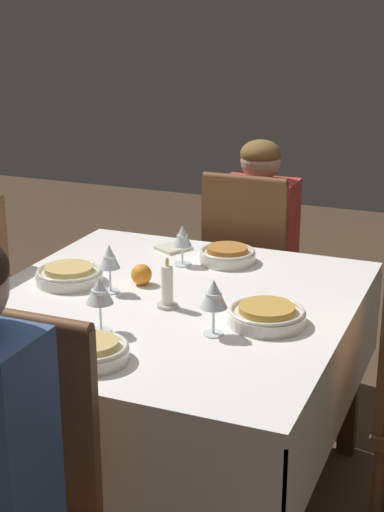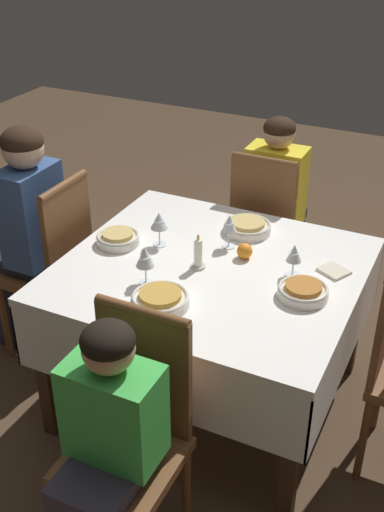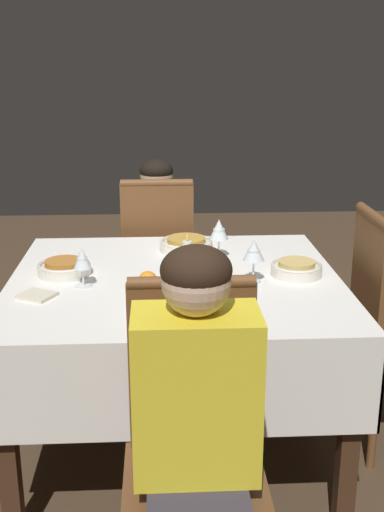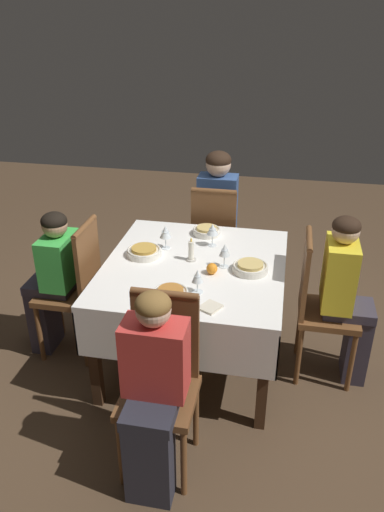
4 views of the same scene
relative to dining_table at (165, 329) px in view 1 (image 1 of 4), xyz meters
The scene contains 16 objects.
ground_plane 0.63m from the dining_table, ahead, with size 8.00×8.00×0.00m, color #4C3826.
dining_table is the anchor object (origin of this frame).
chair_east 0.83m from the dining_table, ahead, with size 0.37×0.37×0.97m.
chair_west 0.83m from the dining_table, behind, with size 0.37×0.37×0.97m.
person_child_red 0.98m from the dining_table, behind, with size 0.33×0.30×1.07m.
bowl_east 0.47m from the dining_table, ahead, with size 0.19×0.19×0.06m.
wine_glass_east 0.36m from the dining_table, 13.70° to the right, with size 0.08×0.08×0.16m.
bowl_north 0.37m from the dining_table, 80.47° to the left, with size 0.22×0.22×0.06m.
wine_glass_north 0.36m from the dining_table, 51.24° to the left, with size 0.08×0.08×0.16m.
bowl_south 0.37m from the dining_table, 93.91° to the right, with size 0.22×0.22×0.06m.
wine_glass_south 0.28m from the dining_table, 88.91° to the right, with size 0.06×0.06×0.16m.
bowl_west 0.43m from the dining_table, behind, with size 0.20×0.20×0.06m.
wine_glass_west 0.39m from the dining_table, 166.29° to the right, with size 0.06×0.06×0.14m.
candle_centerpiece 0.16m from the dining_table, 32.23° to the left, with size 0.06×0.06×0.15m.
orange_fruit 0.20m from the dining_table, 127.95° to the right, with size 0.07×0.07×0.07m, color orange.
napkin_red_folded 0.51m from the dining_table, 159.38° to the right, with size 0.14×0.14×0.01m.
Camera 1 is at (2.02, 0.92, 1.61)m, focal length 55.00 mm.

